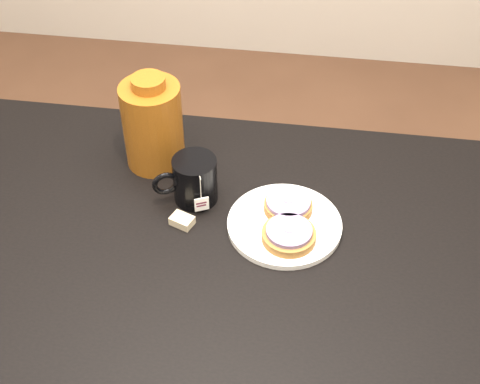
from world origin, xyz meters
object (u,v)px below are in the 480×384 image
Objects in this scene: table at (209,287)px; plate at (284,224)px; bagel_back at (288,205)px; bagel_package at (153,124)px; mug at (194,180)px; teabag_pouch at (182,221)px; bagel_front at (289,234)px.

table is 0.20m from plate.
bagel_package reaches higher than bagel_back.
teabag_pouch is at bearing -122.81° from mug.
bagel_package is at bearing 117.57° from teabag_pouch.
bagel_package reaches higher than bagel_front.
bagel_front is at bearing -5.88° from teabag_pouch.
bagel_package is (-0.11, 0.11, 0.05)m from mug.
teabag_pouch is (-0.21, -0.06, -0.02)m from bagel_back.
teabag_pouch is (-0.22, 0.02, -0.02)m from bagel_front.
bagel_package is (-0.31, 0.13, 0.08)m from bagel_back.
table is 0.23m from bagel_back.
plate is 1.06× the size of bagel_package.
mug reaches higher than bagel_front.
teabag_pouch is 0.21× the size of bagel_package.
bagel_front is 0.58× the size of bagel_package.
bagel_front is 0.87× the size of mug.
plate is 0.36m from bagel_package.
bagel_front is at bearing -74.62° from plate.
bagel_package is (-0.17, 0.27, 0.18)m from table.
table is 6.07× the size of plate.
table is at bearing -156.41° from bagel_front.
bagel_back is at bearing -22.77° from bagel_package.
mug is at bearing 109.01° from table.
bagel_front reaches higher than teabag_pouch.
bagel_back and bagel_front have the same top height.
mug is (-0.19, 0.06, 0.04)m from plate.
teabag_pouch is at bearing -174.25° from plate.
mug is at bearing 153.93° from bagel_front.
plate is at bearing 5.75° from teabag_pouch.
mug is (-0.06, 0.17, 0.13)m from table.
bagel_back is 0.80× the size of bagel_front.
bagel_back is at bearing -30.42° from mug.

